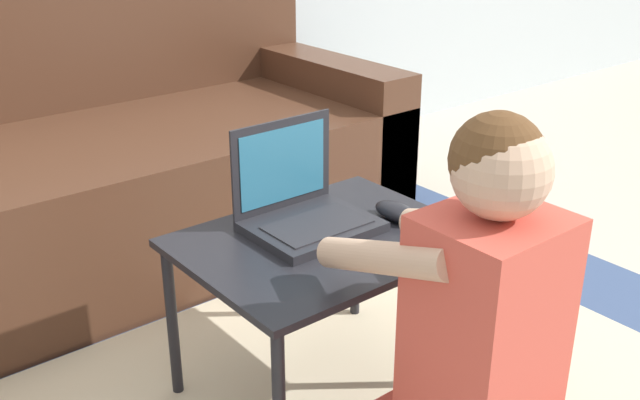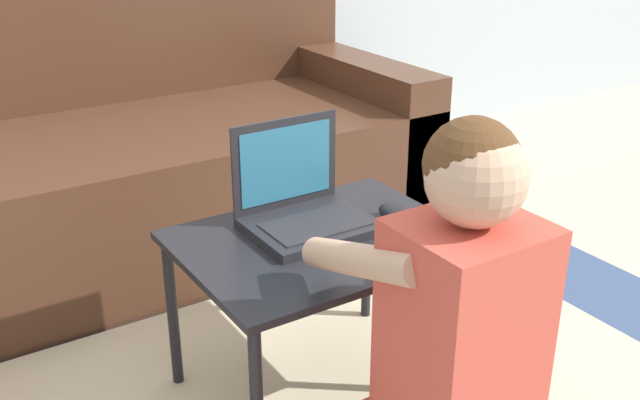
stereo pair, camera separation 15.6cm
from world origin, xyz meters
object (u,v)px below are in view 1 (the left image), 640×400
object	(u,v)px
person_seated	(479,354)
computer_mouse	(396,212)
laptop	(305,211)
couch	(62,176)
laptop_desk	(325,255)

from	to	relation	value
person_seated	computer_mouse	bearing A→B (deg)	65.36
laptop	computer_mouse	bearing A→B (deg)	-27.08
couch	laptop	world-z (taller)	couch
couch	laptop_desk	xyz separation A→B (m)	(0.20, -0.96, 0.07)
couch	computer_mouse	xyz separation A→B (m)	(0.38, -0.98, 0.12)
laptop	computer_mouse	distance (m)	0.20
laptop_desk	computer_mouse	world-z (taller)	computer_mouse
laptop_desk	computer_mouse	size ratio (longest dim) A/B	4.99
couch	laptop_desk	distance (m)	0.98
laptop_desk	person_seated	world-z (taller)	person_seated
laptop_desk	couch	bearing A→B (deg)	101.68
computer_mouse	laptop	bearing A→B (deg)	152.92
couch	person_seated	world-z (taller)	couch
laptop	computer_mouse	world-z (taller)	laptop
couch	computer_mouse	size ratio (longest dim) A/B	17.01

